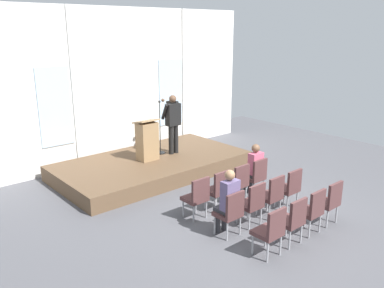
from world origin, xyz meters
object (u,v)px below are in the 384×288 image
Objects in this scene: lectern at (147,140)px; chair_r2_c0 at (271,229)px; chair_r2_c3 at (329,200)px; chair_r0_c0 at (197,196)px; chair_r0_c3 at (256,175)px; chair_r1_c2 at (272,194)px; chair_r1_c1 at (252,202)px; audience_r0_c3 at (254,167)px; chair_r1_c0 at (231,211)px; chair_r0_c1 at (219,188)px; speaker at (173,120)px; chair_r0_c2 at (238,181)px; chair_r2_c2 at (312,209)px; audience_r1_c0 at (228,199)px; mic_stand at (160,142)px; chair_r1_c3 at (290,186)px; chair_r2_c1 at (293,218)px.

lectern is 1.23× the size of chair_r2_c0.
chair_r0_c0 is at bearing 134.23° from chair_r2_c3.
chair_r2_c3 is at bearing -90.00° from chair_r0_c3.
chair_r1_c2 is at bearing -83.38° from lectern.
chair_r0_c0 is 1.16m from chair_r1_c1.
audience_r0_c3 is 2.18m from chair_r1_c0.
audience_r0_c3 is at bearing 29.13° from chair_r1_c0.
chair_r0_c0 is 1.00× the size of chair_r1_c0.
chair_r0_c1 is 1.00× the size of chair_r1_c1.
speaker is 4.19m from chair_r1_c1.
chair_r2_c3 is (0.63, -1.95, 0.00)m from chair_r0_c2.
chair_r1_c1 is 1.16m from chair_r2_c2.
speaker reaches higher than chair_r1_c1.
chair_r2_c2 is (0.63, -1.95, 0.00)m from chair_r0_c1.
chair_r0_c3 and chair_r1_c0 have the same top height.
chair_r2_c0 is 1.27m from chair_r2_c2.
chair_r2_c2 is at bearing -107.98° from chair_r0_c3.
audience_r1_c0 is at bearing 90.00° from chair_r2_c0.
chair_r0_c2 is (0.63, 0.00, 0.00)m from chair_r0_c1.
mic_stand is at bearing 66.08° from chair_r0_c0.
chair_r2_c2 is (0.63, -0.97, 0.00)m from chair_r1_c1.
chair_r1_c2 is (-0.45, -3.95, -0.87)m from speaker.
chair_r1_c3 is (1.90, 0.00, 0.00)m from chair_r1_c0.
chair_r2_c0 is (-0.63, -0.97, 0.00)m from chair_r1_c1.
chair_r0_c3 is at bearing 57.02° from chair_r1_c2.
chair_r0_c0 is at bearing 122.98° from chair_r2_c2.
chair_r2_c3 is at bearing -87.85° from speaker.
audience_r1_c0 reaches higher than chair_r0_c0.
chair_r2_c0 is (-0.81, -4.92, -0.43)m from lectern.
chair_r0_c2 and chair_r2_c1 have the same top height.
chair_r0_c3 is at bearing -81.59° from mic_stand.
chair_r2_c2 is 1.00× the size of chair_r2_c3.
speaker is at bearing 0.30° from lectern.
lectern reaches higher than chair_r2_c0.
chair_r2_c0 and chair_r2_c2 have the same top height.
lectern is 0.85× the size of audience_r1_c0.
audience_r1_c0 is (-0.81, -3.87, -0.21)m from lectern.
chair_r0_c0 is 1.90m from chair_r0_c3.
chair_r0_c3 is at bearing 27.19° from chair_r1_c0.
chair_r0_c2 is 0.69× the size of audience_r1_c0.
chair_r2_c2 is (1.27, 0.00, 0.00)m from chair_r2_c0.
audience_r0_c3 is at bearing 72.71° from chair_r2_c2.
mic_stand is 4.19m from chair_r1_c2.
chair_r0_c1 and chair_r1_c0 have the same top height.
chair_r1_c3 is 1.00× the size of chair_r2_c2.
chair_r2_c0 is 0.63m from chair_r2_c1.
speaker is 4.05m from chair_r1_c3.
audience_r1_c0 is (0.00, 0.08, 0.22)m from chair_r1_c0.
chair_r2_c0 is (-0.63, -1.95, 0.00)m from chair_r0_c1.
audience_r1_c0 is at bearing 150.95° from chair_r2_c3.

